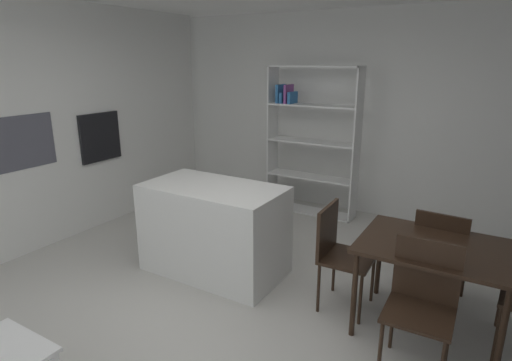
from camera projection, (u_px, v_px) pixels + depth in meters
The scene contains 11 objects.
ground_plane at pixel (230, 303), 3.75m from camera, with size 8.84×8.84×0.00m, color beige.
back_partition at pixel (348, 114), 5.80m from camera, with size 6.43×0.06×2.75m, color silver.
tall_cabinet_run_left at pixel (22, 126), 4.76m from camera, with size 0.64×5.36×2.75m, color silver.
cabinet_niche_splashback at pixel (3, 146), 4.30m from camera, with size 0.01×1.13×0.58m.
built_in_oven at pixel (100, 137), 5.30m from camera, with size 0.06×0.59×0.61m.
kitchen_island at pixel (214, 229), 4.22m from camera, with size 1.39×0.77×0.91m, color silver.
open_bookshelf at pixel (308, 141), 5.75m from camera, with size 1.26×0.31×2.02m.
dining_table at pixel (435, 254), 3.19m from camera, with size 1.11×0.84×0.75m.
dining_chair_island_side at pixel (338, 247), 3.61m from camera, with size 0.43×0.46×0.91m.
dining_chair_far at pixel (441, 249), 3.61m from camera, with size 0.45×0.43×0.88m.
dining_chair_near at pixel (422, 295), 2.86m from camera, with size 0.45×0.43×0.92m.
Camera 1 is at (1.89, -2.71, 2.11)m, focal length 29.39 mm.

